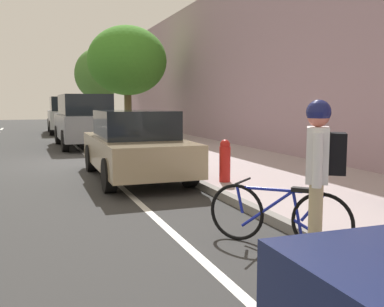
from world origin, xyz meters
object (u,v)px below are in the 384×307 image
at_px(parked_suv_grey_mid, 85,120).
at_px(parked_sedan_tan_second, 135,145).
at_px(bicycle_at_curb, 278,216).
at_px(street_tree_mid_block, 98,74).
at_px(cyclist_with_backpack, 320,162).
at_px(parked_suv_silver_far, 67,114).
at_px(fire_hydrant, 225,160).
at_px(street_tree_near_cyclist, 127,61).

bearing_deg(parked_suv_grey_mid, parked_sedan_tan_second, -88.48).
distance_m(parked_sedan_tan_second, bicycle_at_curb, 5.24).
xyz_separation_m(parked_sedan_tan_second, parked_suv_grey_mid, (-0.20, 7.52, 0.27)).
xyz_separation_m(parked_sedan_tan_second, street_tree_mid_block, (2.21, 19.81, 2.76)).
bearing_deg(cyclist_with_backpack, bicycle_at_curb, 115.49).
xyz_separation_m(bicycle_at_curb, cyclist_with_backpack, (0.22, -0.46, 0.68)).
bearing_deg(parked_suv_silver_far, cyclist_with_backpack, -87.52).
bearing_deg(parked_suv_silver_far, fire_hydrant, -84.75).
xyz_separation_m(bicycle_at_curb, street_tree_near_cyclist, (1.71, 16.07, 3.22)).
relative_size(parked_suv_silver_far, street_tree_mid_block, 0.94).
relative_size(parked_suv_grey_mid, street_tree_mid_block, 0.93).
bearing_deg(parked_suv_silver_far, street_tree_near_cyclist, -62.82).
bearing_deg(bicycle_at_curb, street_tree_near_cyclist, 83.91).
bearing_deg(cyclist_with_backpack, street_tree_mid_block, 86.64).
height_order(parked_sedan_tan_second, parked_suv_silver_far, parked_suv_silver_far).
bearing_deg(parked_sedan_tan_second, bicycle_at_curb, -84.54).
distance_m(street_tree_near_cyclist, street_tree_mid_block, 8.94).
bearing_deg(street_tree_mid_block, parked_sedan_tan_second, -96.37).
relative_size(cyclist_with_backpack, street_tree_near_cyclist, 0.34).
height_order(parked_suv_silver_far, cyclist_with_backpack, parked_suv_silver_far).
distance_m(parked_sedan_tan_second, parked_suv_silver_far, 15.57).
bearing_deg(parked_suv_grey_mid, parked_suv_silver_far, 90.01).
bearing_deg(parked_suv_grey_mid, street_tree_mid_block, 78.90).
height_order(parked_suv_silver_far, bicycle_at_curb, parked_suv_silver_far).
height_order(parked_sedan_tan_second, street_tree_near_cyclist, street_tree_near_cyclist).
bearing_deg(street_tree_near_cyclist, parked_suv_grey_mid, -125.74).
bearing_deg(street_tree_near_cyclist, cyclist_with_backpack, -95.16).
height_order(cyclist_with_backpack, fire_hydrant, cyclist_with_backpack).
distance_m(cyclist_with_backpack, street_tree_mid_block, 25.63).
height_order(bicycle_at_curb, fire_hydrant, fire_hydrant).
distance_m(parked_suv_silver_far, street_tree_mid_block, 5.47).
bearing_deg(fire_hydrant, street_tree_mid_block, 87.83).
height_order(parked_suv_silver_far, street_tree_mid_block, street_tree_mid_block).
height_order(parked_sedan_tan_second, fire_hydrant, parked_sedan_tan_second).
height_order(parked_suv_grey_mid, parked_suv_silver_far, same).
xyz_separation_m(parked_suv_silver_far, fire_hydrant, (1.59, -17.34, -0.46)).
xyz_separation_m(parked_suv_grey_mid, fire_hydrant, (1.59, -9.28, -0.46)).
distance_m(bicycle_at_curb, cyclist_with_backpack, 0.85).
height_order(parked_suv_grey_mid, street_tree_near_cyclist, street_tree_near_cyclist).
bearing_deg(fire_hydrant, parked_suv_grey_mid, 99.74).
bearing_deg(street_tree_mid_block, street_tree_near_cyclist, -90.00).
bearing_deg(fire_hydrant, bicycle_at_curb, -104.63).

